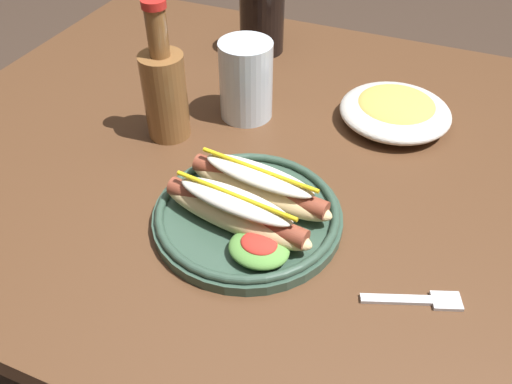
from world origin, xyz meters
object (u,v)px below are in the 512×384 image
object	(u,v)px
hot_dog_plate	(248,209)
soda_cup	(262,19)
fork	(420,300)
water_cup	(246,80)
side_bowl	(395,110)
glass_bottle	(165,89)

from	to	relation	value
hot_dog_plate	soda_cup	size ratio (longest dim) A/B	1.95
fork	water_cup	size ratio (longest dim) A/B	0.88
fork	soda_cup	bearing A→B (deg)	107.92
side_bowl	soda_cup	bearing A→B (deg)	152.41
glass_bottle	hot_dog_plate	bearing A→B (deg)	-35.24
fork	soda_cup	xyz separation A→B (m)	(-0.42, 0.53, 0.06)
soda_cup	side_bowl	world-z (taller)	soda_cup
glass_bottle	soda_cup	bearing A→B (deg)	85.62
water_cup	glass_bottle	bearing A→B (deg)	-132.70
fork	glass_bottle	world-z (taller)	glass_bottle
hot_dog_plate	fork	distance (m)	0.25
glass_bottle	water_cup	bearing A→B (deg)	47.30
soda_cup	water_cup	bearing A→B (deg)	-73.85
fork	water_cup	xyz separation A→B (m)	(-0.35, 0.29, 0.07)
soda_cup	glass_bottle	size ratio (longest dim) A/B	0.59
hot_dog_plate	soda_cup	distance (m)	0.52
fork	glass_bottle	xyz separation A→B (m)	(-0.45, 0.19, 0.08)
hot_dog_plate	side_bowl	xyz separation A→B (m)	(0.13, 0.32, -0.00)
fork	soda_cup	world-z (taller)	soda_cup
soda_cup	hot_dog_plate	bearing A→B (deg)	-69.70
fork	water_cup	distance (m)	0.46
hot_dog_plate	water_cup	world-z (taller)	water_cup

